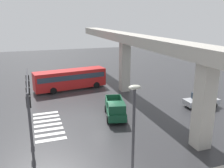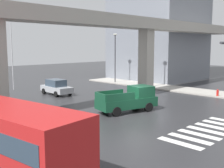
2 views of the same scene
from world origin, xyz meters
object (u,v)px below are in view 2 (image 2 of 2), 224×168
(fire_hydrant, at_px, (218,93))
(flagpole, at_px, (12,45))
(street_lamp_mid_block, at_px, (151,53))
(sedan_silver, at_px, (56,87))
(street_lamp_far_north, at_px, (115,52))
(pickup_truck, at_px, (130,100))

(fire_hydrant, bearing_deg, flagpole, 123.27)
(fire_hydrant, bearing_deg, street_lamp_mid_block, 87.55)
(sedan_silver, relative_size, fire_hydrant, 5.14)
(sedan_silver, distance_m, street_lamp_far_north, 12.54)
(sedan_silver, height_order, street_lamp_far_north, street_lamp_far_north)
(pickup_truck, distance_m, fire_hydrant, 11.79)
(sedan_silver, height_order, street_lamp_mid_block, street_lamp_mid_block)
(pickup_truck, relative_size, street_lamp_mid_block, 0.75)
(pickup_truck, distance_m, street_lamp_mid_block, 14.31)
(fire_hydrant, height_order, flagpole, flagpole)
(street_lamp_mid_block, height_order, flagpole, flagpole)
(street_lamp_mid_block, distance_m, street_lamp_far_north, 6.51)
(pickup_truck, xyz_separation_m, fire_hydrant, (11.55, -2.31, -0.56))
(street_lamp_far_north, distance_m, flagpole, 14.29)
(street_lamp_far_north, height_order, fire_hydrant, street_lamp_far_north)
(flagpole, bearing_deg, street_lamp_mid_block, -38.43)
(sedan_silver, bearing_deg, street_lamp_far_north, 11.05)
(pickup_truck, distance_m, flagpole, 18.46)
(fire_hydrant, bearing_deg, pickup_truck, 168.69)
(street_lamp_far_north, xyz_separation_m, fire_hydrant, (-0.40, -15.84, -4.13))
(fire_hydrant, distance_m, flagpole, 24.60)
(sedan_silver, distance_m, street_lamp_mid_block, 13.03)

